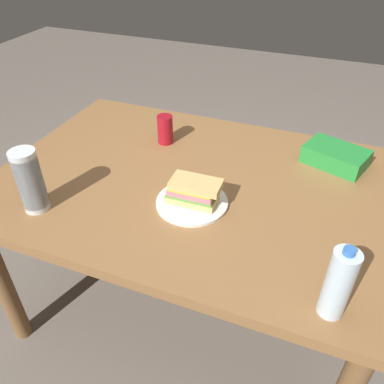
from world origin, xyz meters
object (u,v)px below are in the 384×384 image
chip_bag (336,156)px  plastic_cup_stack (30,181)px  paper_plate (192,202)px  dining_table (192,198)px  sandwich (193,191)px  soda_can_red (165,129)px  water_bottle_tall (338,284)px

chip_bag → plastic_cup_stack: size_ratio=1.04×
chip_bag → paper_plate: bearing=-115.1°
dining_table → plastic_cup_stack: 0.58m
dining_table → sandwich: sandwich is taller
dining_table → chip_bag: chip_bag is taller
dining_table → plastic_cup_stack: plastic_cup_stack is taller
paper_plate → dining_table: bearing=110.6°
soda_can_red → plastic_cup_stack: bearing=-111.2°
chip_bag → water_bottle_tall: bearing=-66.6°
dining_table → paper_plate: size_ratio=5.90×
sandwich → dining_table: bearing=112.2°
dining_table → water_bottle_tall: bearing=-37.8°
sandwich → soda_can_red: size_ratio=1.51×
paper_plate → chip_bag: size_ratio=1.07×
sandwich → water_bottle_tall: size_ratio=0.84×
dining_table → chip_bag: size_ratio=6.33×
sandwich → chip_bag: sandwich is taller
dining_table → sandwich: (0.05, -0.13, 0.14)m
plastic_cup_stack → paper_plate: bearing=23.7°
paper_plate → water_bottle_tall: size_ratio=1.12×
plastic_cup_stack → soda_can_red: bearing=68.8°
dining_table → soda_can_red: soda_can_red is taller
dining_table → chip_bag: bearing=32.2°
paper_plate → plastic_cup_stack: plastic_cup_stack is taller
sandwich → plastic_cup_stack: size_ratio=0.83×
water_bottle_tall → chip_bag: bearing=94.1°
soda_can_red → water_bottle_tall: size_ratio=0.55×
paper_plate → sandwich: (0.00, 0.00, 0.05)m
dining_table → plastic_cup_stack: size_ratio=6.58×
dining_table → paper_plate: (0.05, -0.14, 0.09)m
sandwich → soda_can_red: soda_can_red is taller
water_bottle_tall → dining_table: bearing=142.2°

